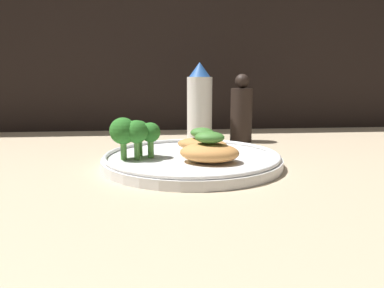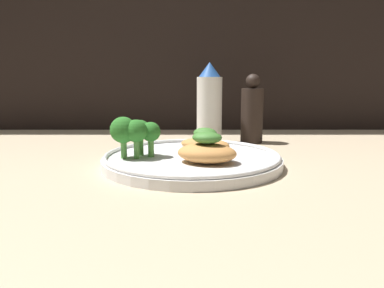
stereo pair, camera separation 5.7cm
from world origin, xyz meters
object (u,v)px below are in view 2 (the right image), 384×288
Objects in this scene: plate at (192,159)px; broccoli_bunch at (134,131)px; pepper_grinder at (252,112)px; sauce_bottle at (210,105)px.

broccoli_bunch reaches higher than plate.
broccoli_bunch is 0.53× the size of pepper_grinder.
broccoli_bunch is (-8.69, -0.60, 4.45)cm from plate.
plate is at bearing 3.94° from broccoli_bunch.
pepper_grinder is (8.81, 0.00, -1.58)cm from sauce_bottle.
sauce_bottle is (12.26, 21.20, 2.43)cm from broccoli_bunch.
plate is 1.68× the size of sauce_bottle.
plate is 22.01cm from sauce_bottle.
pepper_grinder is at bearing 58.99° from plate.
broccoli_bunch is 29.91cm from pepper_grinder.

